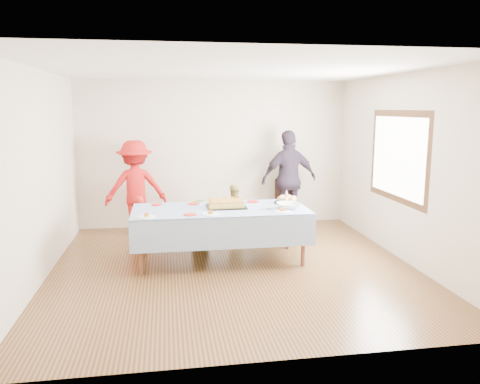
# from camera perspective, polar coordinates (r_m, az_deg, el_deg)

# --- Properties ---
(ground) EXTENTS (5.00, 5.00, 0.00)m
(ground) POSITION_cam_1_polar(r_m,az_deg,el_deg) (6.65, -0.78, -9.15)
(ground) COLOR #442613
(ground) RESTS_ON ground
(room_walls) EXTENTS (5.04, 5.04, 2.72)m
(room_walls) POSITION_cam_1_polar(r_m,az_deg,el_deg) (6.30, -0.33, 6.27)
(room_walls) COLOR beige
(room_walls) RESTS_ON ground
(party_table) EXTENTS (2.50, 1.10, 0.78)m
(party_table) POSITION_cam_1_polar(r_m,az_deg,el_deg) (6.74, -2.40, -2.47)
(party_table) COLOR brown
(party_table) RESTS_ON ground
(birthday_cake) EXTENTS (0.57, 0.44, 0.10)m
(birthday_cake) POSITION_cam_1_polar(r_m,az_deg,el_deg) (6.81, -1.69, -1.46)
(birthday_cake) COLOR black
(birthday_cake) RESTS_ON party_table
(rolls_tray) EXTENTS (0.38, 0.38, 0.11)m
(rolls_tray) POSITION_cam_1_polar(r_m,az_deg,el_deg) (7.12, 5.75, -0.98)
(rolls_tray) COLOR black
(rolls_tray) RESTS_ON party_table
(punch_bowl) EXTENTS (0.35, 0.35, 0.08)m
(punch_bowl) POSITION_cam_1_polar(r_m,az_deg,el_deg) (6.74, 5.94, -1.68)
(punch_bowl) COLOR silver
(punch_bowl) RESTS_ON party_table
(party_hat) EXTENTS (0.10, 0.10, 0.17)m
(party_hat) POSITION_cam_1_polar(r_m,az_deg,el_deg) (7.33, 5.69, -0.35)
(party_hat) COLOR white
(party_hat) RESTS_ON party_table
(fork_pile) EXTENTS (0.24, 0.18, 0.07)m
(fork_pile) POSITION_cam_1_polar(r_m,az_deg,el_deg) (6.68, 3.31, -1.83)
(fork_pile) COLOR white
(fork_pile) RESTS_ON party_table
(plate_red_far_a) EXTENTS (0.16, 0.16, 0.01)m
(plate_red_far_a) POSITION_cam_1_polar(r_m,az_deg,el_deg) (7.07, -10.13, -1.52)
(plate_red_far_a) COLOR red
(plate_red_far_a) RESTS_ON party_table
(plate_red_far_b) EXTENTS (0.18, 0.18, 0.01)m
(plate_red_far_b) POSITION_cam_1_polar(r_m,az_deg,el_deg) (7.06, -5.68, -1.43)
(plate_red_far_b) COLOR red
(plate_red_far_b) RESTS_ON party_table
(plate_red_far_c) EXTENTS (0.17, 0.17, 0.01)m
(plate_red_far_c) POSITION_cam_1_polar(r_m,az_deg,el_deg) (7.12, -3.14, -1.29)
(plate_red_far_c) COLOR red
(plate_red_far_c) RESTS_ON party_table
(plate_red_far_d) EXTENTS (0.18, 0.18, 0.01)m
(plate_red_far_d) POSITION_cam_1_polar(r_m,az_deg,el_deg) (7.18, 1.58, -1.18)
(plate_red_far_d) COLOR red
(plate_red_far_d) RESTS_ON party_table
(plate_red_near) EXTENTS (0.18, 0.18, 0.01)m
(plate_red_near) POSITION_cam_1_polar(r_m,az_deg,el_deg) (6.35, -6.11, -2.75)
(plate_red_near) COLOR red
(plate_red_near) RESTS_ON party_table
(plate_white_left) EXTENTS (0.24, 0.24, 0.01)m
(plate_white_left) POSITION_cam_1_polar(r_m,az_deg,el_deg) (6.31, -11.32, -2.97)
(plate_white_left) COLOR white
(plate_white_left) RESTS_ON party_table
(plate_white_mid) EXTENTS (0.23, 0.23, 0.01)m
(plate_white_mid) POSITION_cam_1_polar(r_m,az_deg,el_deg) (6.35, -3.63, -2.71)
(plate_white_mid) COLOR white
(plate_white_mid) RESTS_ON party_table
(plate_white_right) EXTENTS (0.24, 0.24, 0.01)m
(plate_white_right) POSITION_cam_1_polar(r_m,az_deg,el_deg) (6.53, 5.18, -2.38)
(plate_white_right) COLOR white
(plate_white_right) RESTS_ON party_table
(dining_chair) EXTENTS (0.46, 0.46, 0.88)m
(dining_chair) POSITION_cam_1_polar(r_m,az_deg,el_deg) (8.88, 5.46, -0.97)
(dining_chair) COLOR black
(dining_chair) RESTS_ON ground
(toddler_left) EXTENTS (0.33, 0.24, 0.83)m
(toddler_left) POSITION_cam_1_polar(r_m,az_deg,el_deg) (7.66, -12.19, -3.51)
(toddler_left) COLOR red
(toddler_left) RESTS_ON ground
(toddler_mid) EXTENTS (0.44, 0.34, 0.80)m
(toddler_mid) POSITION_cam_1_polar(r_m,az_deg,el_deg) (7.35, -4.88, -4.02)
(toddler_mid) COLOR #366E24
(toddler_mid) RESTS_ON ground
(toddler_right) EXTENTS (0.51, 0.44, 0.92)m
(toddler_right) POSITION_cam_1_polar(r_m,az_deg,el_deg) (8.05, -0.84, -2.31)
(toddler_right) COLOR tan
(toddler_right) RESTS_ON ground
(adult_left) EXTENTS (1.13, 0.72, 1.65)m
(adult_left) POSITION_cam_1_polar(r_m,az_deg,el_deg) (8.40, -12.61, 0.53)
(adult_left) COLOR red
(adult_left) RESTS_ON ground
(adult_right) EXTENTS (1.12, 0.60, 1.81)m
(adult_right) POSITION_cam_1_polar(r_m,az_deg,el_deg) (8.65, 6.00, 1.53)
(adult_right) COLOR #362B3B
(adult_right) RESTS_ON ground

